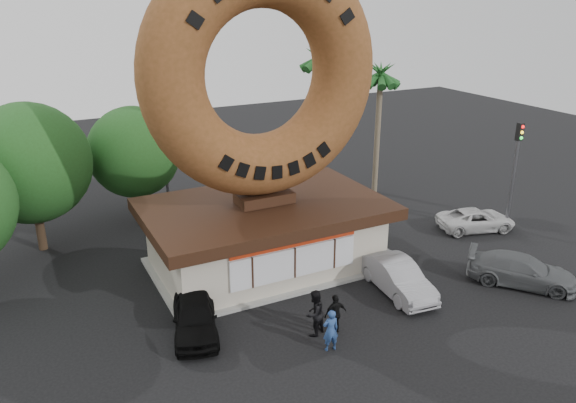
{
  "coord_description": "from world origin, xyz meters",
  "views": [
    {
      "loc": [
        -10.13,
        -16.38,
        12.57
      ],
      "look_at": [
        0.22,
        4.0,
        3.99
      ],
      "focal_mm": 35.0,
      "sensor_mm": 36.0,
      "label": 1
    }
  ],
  "objects_px": {
    "person_center": "(314,313)",
    "giant_donut": "(262,74)",
    "person_right": "(335,314)",
    "person_left": "(331,330)",
    "donut_shop": "(265,233)",
    "car_white": "(476,220)",
    "car_black": "(195,316)",
    "traffic_signal": "(515,163)",
    "car_silver": "(397,277)",
    "car_grey": "(522,270)",
    "street_lamp": "(166,136)"
  },
  "relations": [
    {
      "from": "street_lamp",
      "to": "person_left",
      "type": "relative_size",
      "value": 4.74
    },
    {
      "from": "car_white",
      "to": "donut_shop",
      "type": "bearing_deg",
      "value": 100.31
    },
    {
      "from": "traffic_signal",
      "to": "car_white",
      "type": "bearing_deg",
      "value": 155.35
    },
    {
      "from": "traffic_signal",
      "to": "street_lamp",
      "type": "bearing_deg",
      "value": 142.86
    },
    {
      "from": "giant_donut",
      "to": "traffic_signal",
      "type": "height_order",
      "value": "giant_donut"
    },
    {
      "from": "donut_shop",
      "to": "traffic_signal",
      "type": "distance_m",
      "value": 14.3
    },
    {
      "from": "street_lamp",
      "to": "person_left",
      "type": "xyz_separation_m",
      "value": [
        1.15,
        -17.31,
        -3.64
      ]
    },
    {
      "from": "giant_donut",
      "to": "person_right",
      "type": "height_order",
      "value": "giant_donut"
    },
    {
      "from": "person_left",
      "to": "person_right",
      "type": "xyz_separation_m",
      "value": [
        0.77,
        0.92,
        -0.02
      ]
    },
    {
      "from": "donut_shop",
      "to": "car_white",
      "type": "relative_size",
      "value": 2.6
    },
    {
      "from": "car_silver",
      "to": "car_white",
      "type": "relative_size",
      "value": 1.03
    },
    {
      "from": "person_left",
      "to": "donut_shop",
      "type": "bearing_deg",
      "value": -88.14
    },
    {
      "from": "giant_donut",
      "to": "person_center",
      "type": "relative_size",
      "value": 5.75
    },
    {
      "from": "giant_donut",
      "to": "person_right",
      "type": "xyz_separation_m",
      "value": [
        0.06,
        -6.39,
        -8.42
      ]
    },
    {
      "from": "street_lamp",
      "to": "person_center",
      "type": "bearing_deg",
      "value": -86.05
    },
    {
      "from": "car_silver",
      "to": "car_white",
      "type": "height_order",
      "value": "car_silver"
    },
    {
      "from": "donut_shop",
      "to": "traffic_signal",
      "type": "bearing_deg",
      "value": -8.1
    },
    {
      "from": "person_center",
      "to": "car_white",
      "type": "xyz_separation_m",
      "value": [
        13.15,
        4.88,
        -0.35
      ]
    },
    {
      "from": "donut_shop",
      "to": "person_right",
      "type": "distance_m",
      "value": 6.44
    },
    {
      "from": "car_black",
      "to": "donut_shop",
      "type": "bearing_deg",
      "value": 54.22
    },
    {
      "from": "donut_shop",
      "to": "giant_donut",
      "type": "xyz_separation_m",
      "value": [
        0.0,
        0.02,
        7.48
      ]
    },
    {
      "from": "car_silver",
      "to": "car_grey",
      "type": "distance_m",
      "value": 5.84
    },
    {
      "from": "donut_shop",
      "to": "car_black",
      "type": "bearing_deg",
      "value": -141.07
    },
    {
      "from": "car_black",
      "to": "person_right",
      "type": "bearing_deg",
      "value": -11.56
    },
    {
      "from": "donut_shop",
      "to": "person_center",
      "type": "height_order",
      "value": "donut_shop"
    },
    {
      "from": "giant_donut",
      "to": "street_lamp",
      "type": "relative_size",
      "value": 1.36
    },
    {
      "from": "street_lamp",
      "to": "car_white",
      "type": "height_order",
      "value": "street_lamp"
    },
    {
      "from": "car_silver",
      "to": "person_center",
      "type": "bearing_deg",
      "value": -160.8
    },
    {
      "from": "street_lamp",
      "to": "car_silver",
      "type": "relative_size",
      "value": 1.8
    },
    {
      "from": "person_left",
      "to": "car_black",
      "type": "xyz_separation_m",
      "value": [
        -4.12,
        3.39,
        -0.13
      ]
    },
    {
      "from": "person_left",
      "to": "car_white",
      "type": "bearing_deg",
      "value": -147.91
    },
    {
      "from": "donut_shop",
      "to": "car_white",
      "type": "bearing_deg",
      "value": -5.8
    },
    {
      "from": "traffic_signal",
      "to": "person_right",
      "type": "relative_size",
      "value": 3.68
    },
    {
      "from": "person_right",
      "to": "donut_shop",
      "type": "bearing_deg",
      "value": -89.78
    },
    {
      "from": "traffic_signal",
      "to": "car_grey",
      "type": "xyz_separation_m",
      "value": [
        -4.34,
        -4.92,
        -3.18
      ]
    },
    {
      "from": "street_lamp",
      "to": "car_black",
      "type": "height_order",
      "value": "street_lamp"
    },
    {
      "from": "giant_donut",
      "to": "person_left",
      "type": "xyz_separation_m",
      "value": [
        -0.71,
        -7.31,
        -8.41
      ]
    },
    {
      "from": "donut_shop",
      "to": "car_white",
      "type": "xyz_separation_m",
      "value": [
        12.4,
        -1.26,
        -1.17
      ]
    },
    {
      "from": "person_center",
      "to": "giant_donut",
      "type": "bearing_deg",
      "value": -120.99
    },
    {
      "from": "donut_shop",
      "to": "car_black",
      "type": "xyz_separation_m",
      "value": [
        -4.83,
        -3.9,
        -1.06
      ]
    },
    {
      "from": "traffic_signal",
      "to": "car_grey",
      "type": "distance_m",
      "value": 7.29
    },
    {
      "from": "donut_shop",
      "to": "car_white",
      "type": "distance_m",
      "value": 12.52
    },
    {
      "from": "traffic_signal",
      "to": "person_center",
      "type": "xyz_separation_m",
      "value": [
        -14.74,
        -4.14,
        -2.92
      ]
    },
    {
      "from": "giant_donut",
      "to": "car_white",
      "type": "relative_size",
      "value": 2.53
    },
    {
      "from": "car_black",
      "to": "traffic_signal",
      "type": "bearing_deg",
      "value": 21.07
    },
    {
      "from": "street_lamp",
      "to": "car_grey",
      "type": "bearing_deg",
      "value": -55.78
    },
    {
      "from": "street_lamp",
      "to": "car_black",
      "type": "xyz_separation_m",
      "value": [
        -2.97,
        -13.92,
        -3.77
      ]
    },
    {
      "from": "person_right",
      "to": "car_black",
      "type": "bearing_deg",
      "value": -27.18
    },
    {
      "from": "traffic_signal",
      "to": "person_right",
      "type": "height_order",
      "value": "traffic_signal"
    },
    {
      "from": "person_right",
      "to": "giant_donut",
      "type": "bearing_deg",
      "value": -89.78
    }
  ]
}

